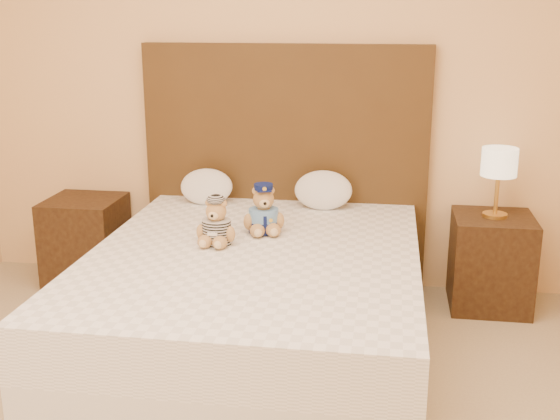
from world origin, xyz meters
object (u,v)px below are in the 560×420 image
object	(u,v)px
lamp	(499,166)
teddy_prisoner	(216,222)
nightstand_left	(86,241)
nightstand_right	(491,262)
teddy_police	(264,209)
pillow_left	(206,185)
pillow_right	(323,188)
bed	(255,303)

from	to	relation	value
lamp	teddy_prisoner	distance (m)	1.64
nightstand_left	nightstand_right	size ratio (longest dim) A/B	1.00
nightstand_left	teddy_police	xyz separation A→B (m)	(1.24, -0.50, 0.41)
teddy_police	nightstand_right	bearing A→B (deg)	5.22
pillow_left	pillow_right	bearing A→B (deg)	0.00
teddy_police	bed	bearing A→B (deg)	-105.39
bed	lamp	bearing A→B (deg)	32.62
teddy_prisoner	nightstand_right	bearing A→B (deg)	30.83
teddy_prisoner	lamp	bearing A→B (deg)	30.83
lamp	teddy_police	distance (m)	1.36
pillow_left	pillow_right	distance (m)	0.71
teddy_prisoner	nightstand_left	bearing A→B (deg)	149.39
bed	teddy_police	size ratio (longest dim) A/B	7.59
lamp	bed	bearing A→B (deg)	-147.38
pillow_right	pillow_left	bearing A→B (deg)	180.00
nightstand_right	teddy_prisoner	xyz separation A→B (m)	(-1.46, -0.73, 0.39)
teddy_police	teddy_prisoner	xyz separation A→B (m)	(-0.20, -0.23, -0.01)
teddy_prisoner	pillow_left	distance (m)	0.80
lamp	nightstand_right	bearing A→B (deg)	0.00
nightstand_left	lamp	xyz separation A→B (m)	(2.50, 0.00, 0.57)
teddy_prisoner	pillow_left	bearing A→B (deg)	112.55
teddy_prisoner	pillow_right	size ratio (longest dim) A/B	0.70
lamp	nightstand_left	bearing A→B (deg)	180.00
teddy_prisoner	pillow_left	xyz separation A→B (m)	(-0.25, 0.76, -0.01)
bed	pillow_left	distance (m)	1.02
bed	teddy_prisoner	world-z (taller)	teddy_prisoner
bed	lamp	distance (m)	1.59
bed	teddy_prisoner	distance (m)	0.45
nightstand_right	pillow_left	size ratio (longest dim) A/B	1.70
bed	pillow_right	size ratio (longest dim) A/B	5.83
lamp	pillow_right	world-z (taller)	lamp
nightstand_right	pillow_left	bearing A→B (deg)	178.99
nightstand_left	teddy_prisoner	bearing A→B (deg)	-34.89
pillow_left	bed	bearing A→B (deg)	-61.19
nightstand_left	nightstand_right	bearing A→B (deg)	0.00
teddy_police	pillow_left	bearing A→B (deg)	113.65
pillow_right	teddy_prisoner	bearing A→B (deg)	-121.51
pillow_right	lamp	bearing A→B (deg)	-1.73
nightstand_right	lamp	xyz separation A→B (m)	(-0.00, 0.00, 0.57)
lamp	pillow_right	size ratio (longest dim) A/B	1.17
teddy_prisoner	pillow_right	world-z (taller)	pillow_right
nightstand_left	pillow_right	bearing A→B (deg)	1.14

